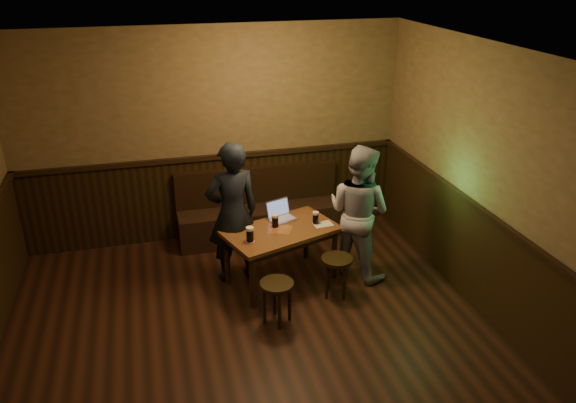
{
  "coord_description": "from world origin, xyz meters",
  "views": [
    {
      "loc": [
        -0.84,
        -3.98,
        3.58
      ],
      "look_at": [
        0.61,
        1.47,
        1.06
      ],
      "focal_mm": 35.0,
      "sensor_mm": 36.0,
      "label": 1
    }
  ],
  "objects_px": {
    "pint_right": "(316,218)",
    "person_grey": "(358,212)",
    "bench": "(260,216)",
    "person_suit": "(232,213)",
    "stool_right": "(337,265)",
    "pint_left": "(250,234)",
    "stool_left": "(277,291)",
    "laptop": "(280,214)",
    "pub_table": "(281,236)",
    "pint_mid": "(275,221)"
  },
  "relations": [
    {
      "from": "pub_table",
      "to": "pint_mid",
      "type": "bearing_deg",
      "value": 106.16
    },
    {
      "from": "person_grey",
      "to": "bench",
      "type": "bearing_deg",
      "value": 0.01
    },
    {
      "from": "stool_right",
      "to": "person_suit",
      "type": "distance_m",
      "value": 1.32
    },
    {
      "from": "bench",
      "to": "pub_table",
      "type": "bearing_deg",
      "value": -90.0
    },
    {
      "from": "stool_right",
      "to": "person_grey",
      "type": "distance_m",
      "value": 0.71
    },
    {
      "from": "laptop",
      "to": "stool_right",
      "type": "bearing_deg",
      "value": -77.0
    },
    {
      "from": "pub_table",
      "to": "person_grey",
      "type": "xyz_separation_m",
      "value": [
        0.92,
        -0.05,
        0.22
      ]
    },
    {
      "from": "laptop",
      "to": "person_grey",
      "type": "distance_m",
      "value": 0.92
    },
    {
      "from": "bench",
      "to": "person_suit",
      "type": "height_order",
      "value": "person_suit"
    },
    {
      "from": "stool_left",
      "to": "person_suit",
      "type": "distance_m",
      "value": 1.13
    },
    {
      "from": "stool_left",
      "to": "person_grey",
      "type": "bearing_deg",
      "value": 32.13
    },
    {
      "from": "pint_mid",
      "to": "person_suit",
      "type": "bearing_deg",
      "value": 163.3
    },
    {
      "from": "pint_right",
      "to": "person_grey",
      "type": "relative_size",
      "value": 0.09
    },
    {
      "from": "pub_table",
      "to": "pint_mid",
      "type": "height_order",
      "value": "pint_mid"
    },
    {
      "from": "pint_mid",
      "to": "pint_right",
      "type": "xyz_separation_m",
      "value": [
        0.48,
        -0.03,
        -0.01
      ]
    },
    {
      "from": "pint_mid",
      "to": "laptop",
      "type": "relative_size",
      "value": 0.43
    },
    {
      "from": "bench",
      "to": "person_suit",
      "type": "relative_size",
      "value": 1.29
    },
    {
      "from": "stool_left",
      "to": "person_grey",
      "type": "relative_size",
      "value": 0.29
    },
    {
      "from": "bench",
      "to": "pint_right",
      "type": "bearing_deg",
      "value": -69.23
    },
    {
      "from": "pub_table",
      "to": "stool_right",
      "type": "distance_m",
      "value": 0.72
    },
    {
      "from": "pint_right",
      "to": "person_suit",
      "type": "xyz_separation_m",
      "value": [
        -0.95,
        0.17,
        0.1
      ]
    },
    {
      "from": "bench",
      "to": "stool_left",
      "type": "relative_size",
      "value": 4.6
    },
    {
      "from": "stool_right",
      "to": "person_grey",
      "type": "bearing_deg",
      "value": 45.76
    },
    {
      "from": "person_suit",
      "to": "person_grey",
      "type": "height_order",
      "value": "person_suit"
    },
    {
      "from": "pint_right",
      "to": "laptop",
      "type": "xyz_separation_m",
      "value": [
        -0.36,
        0.23,
        -0.02
      ]
    },
    {
      "from": "stool_right",
      "to": "bench",
      "type": "bearing_deg",
      "value": 107.82
    },
    {
      "from": "stool_left",
      "to": "stool_right",
      "type": "distance_m",
      "value": 0.83
    },
    {
      "from": "bench",
      "to": "person_grey",
      "type": "height_order",
      "value": "person_grey"
    },
    {
      "from": "laptop",
      "to": "pint_left",
      "type": "bearing_deg",
      "value": -153.21
    },
    {
      "from": "person_suit",
      "to": "pub_table",
      "type": "bearing_deg",
      "value": 149.62
    },
    {
      "from": "stool_right",
      "to": "pint_mid",
      "type": "relative_size",
      "value": 2.99
    },
    {
      "from": "pint_mid",
      "to": "person_grey",
      "type": "relative_size",
      "value": 0.1
    },
    {
      "from": "pint_mid",
      "to": "stool_left",
      "type": "bearing_deg",
      "value": -102.7
    },
    {
      "from": "pint_mid",
      "to": "stool_right",
      "type": "bearing_deg",
      "value": -42.63
    },
    {
      "from": "person_suit",
      "to": "person_grey",
      "type": "bearing_deg",
      "value": 161.59
    },
    {
      "from": "pint_mid",
      "to": "person_grey",
      "type": "xyz_separation_m",
      "value": [
        0.97,
        -0.12,
        0.05
      ]
    },
    {
      "from": "bench",
      "to": "laptop",
      "type": "distance_m",
      "value": 0.99
    },
    {
      "from": "person_grey",
      "to": "person_suit",
      "type": "bearing_deg",
      "value": 42.7
    },
    {
      "from": "pint_mid",
      "to": "pint_right",
      "type": "distance_m",
      "value": 0.48
    },
    {
      "from": "pint_left",
      "to": "laptop",
      "type": "distance_m",
      "value": 0.66
    },
    {
      "from": "pint_mid",
      "to": "person_suit",
      "type": "xyz_separation_m",
      "value": [
        -0.47,
        0.14,
        0.09
      ]
    },
    {
      "from": "stool_right",
      "to": "pint_right",
      "type": "xyz_separation_m",
      "value": [
        -0.1,
        0.5,
        0.37
      ]
    },
    {
      "from": "stool_left",
      "to": "person_suit",
      "type": "relative_size",
      "value": 0.28
    },
    {
      "from": "bench",
      "to": "laptop",
      "type": "xyz_separation_m",
      "value": [
        0.06,
        -0.89,
        0.42
      ]
    },
    {
      "from": "stool_right",
      "to": "pint_left",
      "type": "xyz_separation_m",
      "value": [
        -0.92,
        0.26,
        0.38
      ]
    },
    {
      "from": "stool_left",
      "to": "person_suit",
      "type": "bearing_deg",
      "value": 105.54
    },
    {
      "from": "stool_right",
      "to": "person_suit",
      "type": "xyz_separation_m",
      "value": [
        -1.04,
        0.67,
        0.47
      ]
    },
    {
      "from": "stool_right",
      "to": "pint_left",
      "type": "distance_m",
      "value": 1.03
    },
    {
      "from": "stool_left",
      "to": "pint_right",
      "type": "height_order",
      "value": "pint_right"
    },
    {
      "from": "person_grey",
      "to": "pub_table",
      "type": "bearing_deg",
      "value": 49.97
    }
  ]
}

